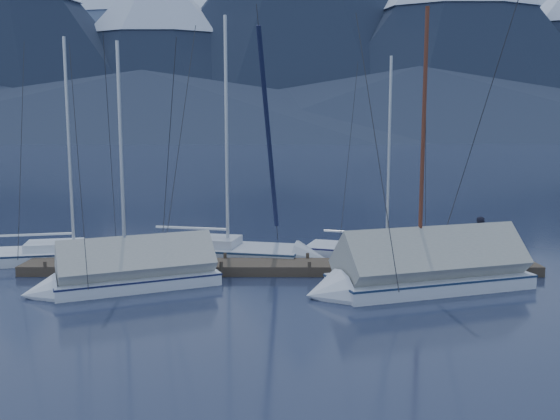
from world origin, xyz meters
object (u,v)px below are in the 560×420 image
object	(u,v)px
sailboat_open_mid	(241,254)
person	(481,239)
sailboat_covered_far	(122,276)
sailboat_covered_near	(414,275)
sailboat_open_right	(398,255)
sailboat_open_left	(88,255)

from	to	relation	value
sailboat_open_mid	person	world-z (taller)	sailboat_open_mid
sailboat_covered_far	sailboat_covered_near	bearing A→B (deg)	-0.63
sailboat_open_mid	sailboat_covered_near	bearing A→B (deg)	-37.48
sailboat_open_right	sailboat_covered_far	distance (m)	10.46
person	sailboat_covered_near	bearing A→B (deg)	147.44
sailboat_open_right	person	xyz separation A→B (m)	(2.52, -1.92, 0.99)
sailboat_open_mid	sailboat_covered_far	bearing A→B (deg)	-128.98
sailboat_covered_near	sailboat_covered_far	xyz separation A→B (m)	(-9.18, 0.10, -0.07)
sailboat_open_right	sailboat_covered_far	bearing A→B (deg)	-155.74
sailboat_covered_near	person	xyz separation A→B (m)	(2.88, 2.48, 0.66)
sailboat_open_right	person	size ratio (longest dim) A/B	5.29
sailboat_open_left	sailboat_covered_far	xyz separation A→B (m)	(2.46, -4.21, 0.25)
sailboat_open_right	sailboat_covered_far	world-z (taller)	sailboat_open_right
sailboat_open_left	sailboat_open_mid	xyz separation A→B (m)	(5.93, 0.08, 0.02)
sailboat_open_right	sailboat_covered_near	size ratio (longest dim) A/B	0.89
person	sailboat_open_mid	bearing A→B (deg)	94.17
sailboat_covered_far	person	size ratio (longest dim) A/B	5.24
sailboat_covered_far	sailboat_open_right	bearing A→B (deg)	24.26
person	sailboat_open_left	bearing A→B (deg)	99.47
sailboat_open_left	person	xyz separation A→B (m)	(14.52, -1.82, 0.98)
sailboat_open_left	sailboat_covered_near	world-z (taller)	sailboat_covered_near
sailboat_covered_near	person	bearing A→B (deg)	40.81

